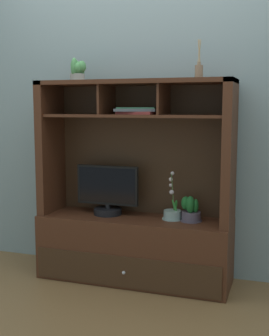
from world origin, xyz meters
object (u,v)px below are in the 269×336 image
at_px(potted_succulent, 78,70).
at_px(potted_fern, 191,211).
at_px(tv_monitor, 108,193).
at_px(media_console, 135,220).
at_px(magazine_stack_left, 138,111).
at_px(diffuser_bottle, 199,71).
at_px(potted_orchid, 172,213).

bearing_deg(potted_succulent, potted_fern, -1.15).
xyz_separation_m(tv_monitor, potted_succulent, (-0.23, 0.02, 0.89)).
xyz_separation_m(media_console, magazine_stack_left, (0.03, -0.03, 0.78)).
xyz_separation_m(media_console, potted_fern, (0.41, 0.00, 0.10)).
xyz_separation_m(potted_fern, potted_succulent, (-0.85, 0.02, 0.97)).
xyz_separation_m(diffuser_bottle, potted_succulent, (-0.89, 0.04, 0.03)).
distance_m(magazine_stack_left, potted_succulent, 0.56).
height_order(magazine_stack_left, potted_succulent, potted_succulent).
distance_m(magazine_stack_left, diffuser_bottle, 0.49).
relative_size(media_console, diffuser_bottle, 5.67).
bearing_deg(potted_succulent, media_console, -2.70).
relative_size(potted_fern, diffuser_bottle, 0.72).
relative_size(tv_monitor, potted_succulent, 2.79).
height_order(tv_monitor, potted_fern, tv_monitor).
bearing_deg(diffuser_bottle, potted_succulent, 177.42).
xyz_separation_m(magazine_stack_left, diffuser_bottle, (0.42, 0.01, 0.26)).
relative_size(tv_monitor, potted_fern, 2.57).
bearing_deg(potted_orchid, magazine_stack_left, -170.21).
height_order(diffuser_bottle, potted_succulent, diffuser_bottle).
bearing_deg(media_console, potted_succulent, 177.30).
bearing_deg(magazine_stack_left, potted_orchid, 9.79).
bearing_deg(diffuser_bottle, potted_fern, 151.91).
relative_size(tv_monitor, magazine_stack_left, 1.54).
distance_m(tv_monitor, potted_orchid, 0.50).
bearing_deg(potted_fern, media_console, -179.45).
bearing_deg(potted_succulent, diffuser_bottle, -2.58).
height_order(potted_orchid, magazine_stack_left, magazine_stack_left).
bearing_deg(media_console, potted_orchid, 2.70).
bearing_deg(magazine_stack_left, media_console, 134.92).
height_order(potted_fern, magazine_stack_left, magazine_stack_left).
bearing_deg(potted_orchid, media_console, -177.30).
bearing_deg(tv_monitor, diffuser_bottle, -1.96).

